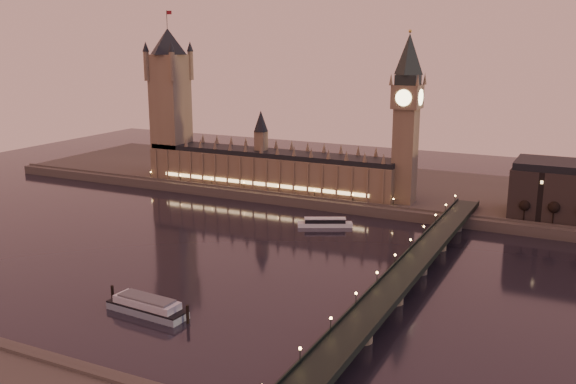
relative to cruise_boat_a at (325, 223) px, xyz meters
The scene contains 10 objects.
ground 73.42m from the cruise_boat_a, 108.72° to the right, with size 700.00×700.00×0.00m, color black.
far_embankment 95.72m from the cruise_boat_a, 86.14° to the left, with size 560.00×130.00×6.00m, color #423D35.
palace_of_westminster 84.18m from the cruise_boat_a, 141.04° to the left, with size 180.00×26.62×52.00m.
victoria_tower 165.24m from the cruise_boat_a, 160.27° to the left, with size 31.68×31.68×118.00m.
big_ben 85.97m from the cruise_boat_a, 59.41° to the left, with size 17.68×17.68×104.00m.
westminster_bridge 97.33m from the cruise_boat_a, 45.60° to the right, with size 13.20×260.00×15.30m.
bare_tree_0 111.90m from the cruise_boat_a, 20.83° to the left, with size 6.53×6.53×13.29m.
bare_tree_1 125.84m from the cruise_boat_a, 18.41° to the left, with size 6.53×6.53×13.29m.
cruise_boat_a is the anchor object (origin of this frame).
moored_barge 142.15m from the cruise_boat_a, 96.04° to the right, with size 39.89×12.07×7.33m.
Camera 1 is at (161.15, -255.83, 104.33)m, focal length 40.00 mm.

